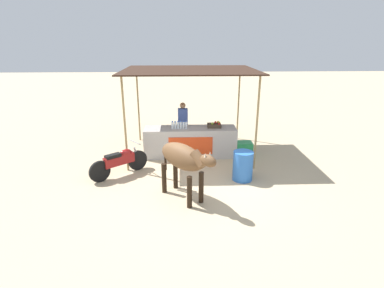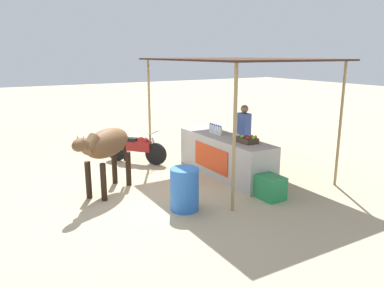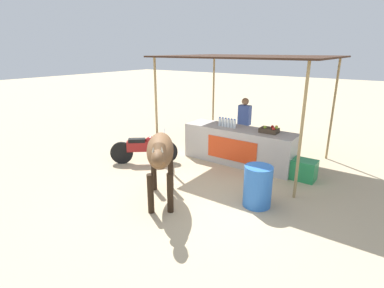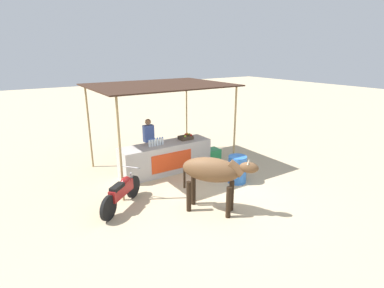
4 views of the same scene
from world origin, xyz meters
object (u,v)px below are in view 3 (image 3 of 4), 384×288
at_px(motorcycle_parked, 145,148).
at_px(cooler_box, 303,170).
at_px(vendor_behind_counter, 244,126).
at_px(water_barrel, 258,186).
at_px(cow, 160,153).
at_px(fruit_crate, 269,130).
at_px(stall_counter, 239,146).

bearing_deg(motorcycle_parked, cooler_box, 20.04).
bearing_deg(vendor_behind_counter, cooler_box, -23.23).
bearing_deg(water_barrel, vendor_behind_counter, 121.38).
relative_size(water_barrel, cow, 0.50).
distance_m(fruit_crate, water_barrel, 2.13).
bearing_deg(cooler_box, stall_counter, 176.82).
xyz_separation_m(vendor_behind_counter, cow, (-0.02, -3.62, 0.18)).
distance_m(cooler_box, cow, 3.50).
height_order(stall_counter, fruit_crate, fruit_crate).
xyz_separation_m(cooler_box, water_barrel, (-0.37, -1.80, 0.17)).
xyz_separation_m(stall_counter, cow, (-0.25, -2.86, 0.55)).
relative_size(water_barrel, motorcycle_parked, 0.57).
bearing_deg(stall_counter, vendor_behind_counter, 107.00).
distance_m(stall_counter, vendor_behind_counter, 0.87).
bearing_deg(vendor_behind_counter, fruit_crate, -34.13).
height_order(vendor_behind_counter, cooler_box, vendor_behind_counter).
xyz_separation_m(fruit_crate, water_barrel, (0.58, -1.95, -0.62)).
height_order(cow, motorcycle_parked, cow).
height_order(fruit_crate, cooler_box, fruit_crate).
bearing_deg(cow, fruit_crate, 70.16).
height_order(stall_counter, water_barrel, stall_counter).
height_order(vendor_behind_counter, cow, vendor_behind_counter).
xyz_separation_m(stall_counter, fruit_crate, (0.80, 0.05, 0.55)).
bearing_deg(fruit_crate, cooler_box, -9.03).
xyz_separation_m(fruit_crate, cooler_box, (0.95, -0.15, -0.79)).
height_order(water_barrel, motorcycle_parked, motorcycle_parked).
bearing_deg(cooler_box, motorcycle_parked, -159.96).
relative_size(vendor_behind_counter, motorcycle_parked, 1.15).
relative_size(cooler_box, water_barrel, 0.73).
bearing_deg(cow, motorcycle_parked, 142.30).
distance_m(vendor_behind_counter, cow, 3.62).
bearing_deg(water_barrel, cow, -149.38).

